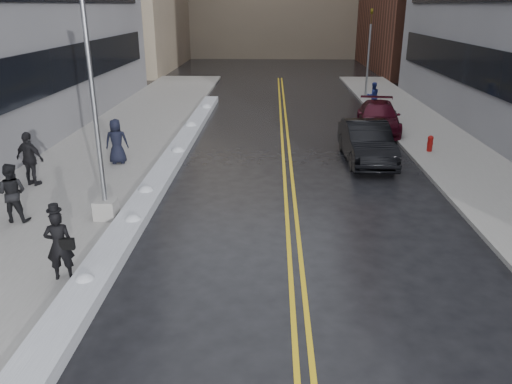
# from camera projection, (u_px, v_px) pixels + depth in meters

# --- Properties ---
(ground) EXTENTS (160.00, 160.00, 0.00)m
(ground) POSITION_uv_depth(u_px,v_px,m) (204.00, 254.00, 13.68)
(ground) COLOR black
(ground) RESTS_ON ground
(sidewalk_west) EXTENTS (5.50, 50.00, 0.15)m
(sidewalk_west) POSITION_uv_depth(u_px,v_px,m) (109.00, 150.00, 23.18)
(sidewalk_west) COLOR gray
(sidewalk_west) RESTS_ON ground
(sidewalk_east) EXTENTS (4.00, 50.00, 0.15)m
(sidewalk_east) POSITION_uv_depth(u_px,v_px,m) (451.00, 153.00, 22.69)
(sidewalk_east) COLOR gray
(sidewalk_east) RESTS_ON ground
(lane_line_left) EXTENTS (0.12, 50.00, 0.01)m
(lane_line_left) POSITION_uv_depth(u_px,v_px,m) (283.00, 153.00, 22.96)
(lane_line_left) COLOR gold
(lane_line_left) RESTS_ON ground
(lane_line_right) EXTENTS (0.12, 50.00, 0.01)m
(lane_line_right) POSITION_uv_depth(u_px,v_px,m) (290.00, 153.00, 22.95)
(lane_line_right) COLOR gold
(lane_line_right) RESTS_ON ground
(snow_ridge) EXTENTS (0.90, 30.00, 0.34)m
(snow_ridge) POSITION_uv_depth(u_px,v_px,m) (171.00, 161.00, 21.18)
(snow_ridge) COLOR silver
(snow_ridge) RESTS_ON ground
(lamppost) EXTENTS (0.65, 0.65, 7.62)m
(lamppost) POSITION_uv_depth(u_px,v_px,m) (99.00, 144.00, 14.76)
(lamppost) COLOR gray
(lamppost) RESTS_ON sidewalk_west
(fire_hydrant) EXTENTS (0.26, 0.26, 0.73)m
(fire_hydrant) POSITION_uv_depth(u_px,v_px,m) (430.00, 143.00, 22.56)
(fire_hydrant) COLOR maroon
(fire_hydrant) RESTS_ON sidewalk_east
(traffic_signal) EXTENTS (0.16, 0.20, 6.00)m
(traffic_signal) POSITION_uv_depth(u_px,v_px,m) (369.00, 51.00, 34.66)
(traffic_signal) COLOR gray
(traffic_signal) RESTS_ON sidewalk_east
(pedestrian_fedora) EXTENTS (0.73, 0.57, 1.77)m
(pedestrian_fedora) POSITION_uv_depth(u_px,v_px,m) (59.00, 245.00, 11.86)
(pedestrian_fedora) COLOR black
(pedestrian_fedora) RESTS_ON sidewalk_west
(pedestrian_b) EXTENTS (0.90, 0.71, 1.84)m
(pedestrian_b) POSITION_uv_depth(u_px,v_px,m) (12.00, 193.00, 15.08)
(pedestrian_b) COLOR black
(pedestrian_b) RESTS_ON sidewalk_west
(pedestrian_c) EXTENTS (1.02, 0.77, 1.88)m
(pedestrian_c) POSITION_uv_depth(u_px,v_px,m) (117.00, 141.00, 20.66)
(pedestrian_c) COLOR black
(pedestrian_c) RESTS_ON sidewalk_west
(pedestrian_d) EXTENTS (1.27, 0.83, 2.00)m
(pedestrian_d) POSITION_uv_depth(u_px,v_px,m) (30.00, 159.00, 18.09)
(pedestrian_d) COLOR black
(pedestrian_d) RESTS_ON sidewalk_west
(pedestrian_east) EXTENTS (0.95, 0.82, 1.68)m
(pedestrian_east) POSITION_uv_depth(u_px,v_px,m) (373.00, 96.00, 31.58)
(pedestrian_east) COLOR navy
(pedestrian_east) RESTS_ON sidewalk_east
(car_black) EXTENTS (1.88, 5.20, 1.71)m
(car_black) POSITION_uv_depth(u_px,v_px,m) (367.00, 142.00, 21.47)
(car_black) COLOR black
(car_black) RESTS_ON ground
(car_maroon) EXTENTS (2.82, 5.51, 1.53)m
(car_maroon) POSITION_uv_depth(u_px,v_px,m) (378.00, 117.00, 26.61)
(car_maroon) COLOR #3A0915
(car_maroon) RESTS_ON ground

